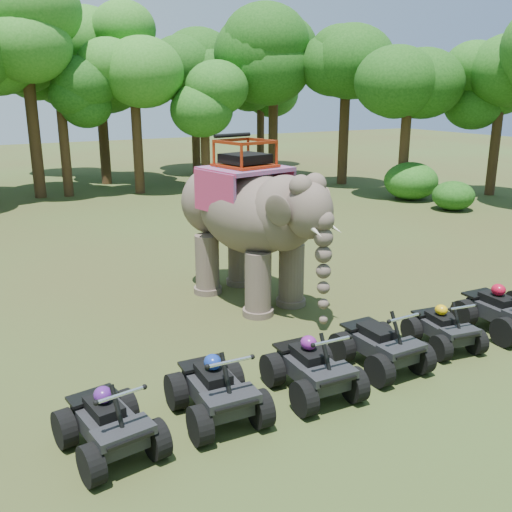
# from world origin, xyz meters

# --- Properties ---
(ground) EXTENTS (110.00, 110.00, 0.00)m
(ground) POSITION_xyz_m (0.00, 0.00, 0.00)
(ground) COLOR #47381E
(ground) RESTS_ON ground
(elephant) EXTENTS (3.20, 5.48, 4.32)m
(elephant) POSITION_xyz_m (0.99, 3.42, 2.16)
(elephant) COLOR brown
(elephant) RESTS_ON ground
(atv_0) EXTENTS (1.49, 1.90, 1.29)m
(atv_0) POSITION_xyz_m (-4.11, -1.53, 0.65)
(atv_0) COLOR black
(atv_0) RESTS_ON ground
(atv_1) EXTENTS (1.42, 1.89, 1.35)m
(atv_1) POSITION_xyz_m (-2.24, -1.45, 0.68)
(atv_1) COLOR black
(atv_1) RESTS_ON ground
(atv_2) EXTENTS (1.39, 1.85, 1.33)m
(atv_2) POSITION_xyz_m (-0.35, -1.57, 0.67)
(atv_2) COLOR black
(atv_2) RESTS_ON ground
(atv_3) EXTENTS (1.33, 1.81, 1.33)m
(atv_3) POSITION_xyz_m (1.44, -1.39, 0.67)
(atv_3) COLOR black
(atv_3) RESTS_ON ground
(atv_4) EXTENTS (1.35, 1.71, 1.16)m
(atv_4) POSITION_xyz_m (3.27, -1.33, 0.58)
(atv_4) COLOR black
(atv_4) RESTS_ON ground
(atv_5) EXTENTS (1.46, 1.93, 1.38)m
(atv_5) POSITION_xyz_m (5.08, -1.38, 0.69)
(atv_5) COLOR black
(atv_5) RESTS_ON ground
(tree_0) EXTENTS (4.78, 4.78, 6.82)m
(tree_0) POSITION_xyz_m (0.00, 21.63, 3.41)
(tree_0) COLOR #195114
(tree_0) RESTS_ON ground
(tree_1) EXTENTS (5.22, 5.22, 7.46)m
(tree_1) POSITION_xyz_m (3.61, 20.72, 3.73)
(tree_1) COLOR #195114
(tree_1) RESTS_ON ground
(tree_2) EXTENTS (4.64, 4.64, 6.64)m
(tree_2) POSITION_xyz_m (6.97, 19.40, 3.32)
(tree_2) COLOR #195114
(tree_2) RESTS_ON ground
(tree_3) EXTENTS (6.35, 6.35, 9.07)m
(tree_3) POSITION_xyz_m (12.09, 20.81, 4.54)
(tree_3) COLOR #195114
(tree_3) RESTS_ON ground
(tree_4) EXTENTS (6.59, 6.59, 9.41)m
(tree_4) POSITION_xyz_m (15.23, 17.97, 4.70)
(tree_4) COLOR #195114
(tree_4) RESTS_ON ground
(tree_5) EXTENTS (4.92, 4.92, 7.03)m
(tree_5) POSITION_xyz_m (15.15, 12.79, 3.52)
(tree_5) COLOR #195114
(tree_5) RESTS_ON ground
(tree_6) EXTENTS (4.92, 4.92, 7.02)m
(tree_6) POSITION_xyz_m (19.87, 11.07, 3.51)
(tree_6) COLOR #195114
(tree_6) RESTS_ON ground
(tree_33) EXTENTS (5.26, 5.26, 7.52)m
(tree_33) POSITION_xyz_m (14.59, 26.77, 3.76)
(tree_33) COLOR #195114
(tree_33) RESTS_ON ground
(tree_34) EXTENTS (5.83, 5.83, 8.32)m
(tree_34) POSITION_xyz_m (9.52, 26.62, 4.16)
(tree_34) COLOR #195114
(tree_34) RESTS_ON ground
(tree_35) EXTENTS (6.67, 6.67, 9.52)m
(tree_35) POSITION_xyz_m (2.87, 24.79, 4.76)
(tree_35) COLOR #195114
(tree_35) RESTS_ON ground
(tree_37) EXTENTS (5.71, 5.71, 8.15)m
(tree_37) POSITION_xyz_m (1.37, 29.02, 4.08)
(tree_37) COLOR #195114
(tree_37) RESTS_ON ground
(tree_40) EXTENTS (6.80, 6.80, 9.71)m
(tree_40) POSITION_xyz_m (-1.38, 21.96, 4.85)
(tree_40) COLOR #195114
(tree_40) RESTS_ON ground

